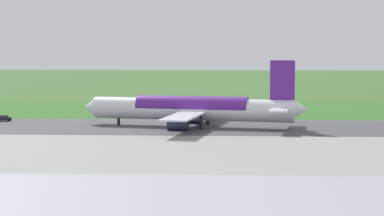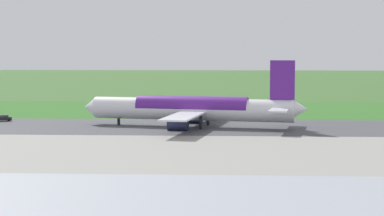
# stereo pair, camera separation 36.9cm
# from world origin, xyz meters

# --- Properties ---
(ground_plane) EXTENTS (800.00, 800.00, 0.00)m
(ground_plane) POSITION_xyz_m (0.00, 0.00, 0.00)
(ground_plane) COLOR #3D662D
(runway_asphalt) EXTENTS (600.00, 32.46, 0.06)m
(runway_asphalt) POSITION_xyz_m (0.00, 0.00, 0.03)
(runway_asphalt) COLOR #47474C
(runway_asphalt) RESTS_ON ground
(apron_concrete) EXTENTS (440.00, 110.00, 0.05)m
(apron_concrete) POSITION_xyz_m (0.00, 67.94, 0.03)
(apron_concrete) COLOR gray
(apron_concrete) RESTS_ON ground
(grass_verge_foreground) EXTENTS (600.00, 80.00, 0.04)m
(grass_verge_foreground) POSITION_xyz_m (0.00, -32.73, 0.02)
(grass_verge_foreground) COLOR #346B27
(grass_verge_foreground) RESTS_ON ground
(airliner_main) EXTENTS (53.90, 44.36, 15.88)m
(airliner_main) POSITION_xyz_m (6.62, 0.07, 4.35)
(airliner_main) COLOR white
(airliner_main) RESTS_ON ground
(service_car_ops) EXTENTS (4.57, 3.42, 1.62)m
(service_car_ops) POSITION_xyz_m (55.52, -9.78, 0.84)
(service_car_ops) COLOR black
(service_car_ops) RESTS_ON ground
(no_stopping_sign) EXTENTS (0.60, 0.10, 2.76)m
(no_stopping_sign) POSITION_xyz_m (2.84, -28.96, 1.63)
(no_stopping_sign) COLOR slate
(no_stopping_sign) RESTS_ON ground
(traffic_cone_orange) EXTENTS (0.40, 0.40, 0.55)m
(traffic_cone_orange) POSITION_xyz_m (9.39, -34.33, 0.28)
(traffic_cone_orange) COLOR orange
(traffic_cone_orange) RESTS_ON ground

